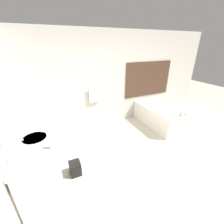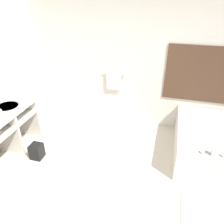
# 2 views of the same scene
# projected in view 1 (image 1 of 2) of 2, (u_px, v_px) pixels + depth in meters

# --- Properties ---
(ground_plane) EXTENTS (16.00, 16.00, 0.00)m
(ground_plane) POSITION_uv_depth(u_px,v_px,m) (146.00, 170.00, 3.03)
(ground_plane) COLOR beige
(ground_plane) RESTS_ON ground
(wall_back_with_blinds) EXTENTS (7.40, 0.13, 2.70)m
(wall_back_with_blinds) POSITION_uv_depth(u_px,v_px,m) (105.00, 81.00, 4.32)
(wall_back_with_blinds) COLOR silver
(wall_back_with_blinds) RESTS_ON ground_plane
(vanity_counter) EXTENTS (0.64, 1.25, 0.90)m
(vanity_counter) POSITION_uv_depth(u_px,v_px,m) (38.00, 156.00, 2.47)
(vanity_counter) COLOR silver
(vanity_counter) RESTS_ON ground_plane
(sink_faucet) EXTENTS (0.09, 0.04, 0.18)m
(sink_faucet) POSITION_uv_depth(u_px,v_px,m) (21.00, 136.00, 2.40)
(sink_faucet) COLOR silver
(sink_faucet) RESTS_ON vanity_counter
(bathtub) EXTENTS (0.99, 1.60, 0.69)m
(bathtub) POSITION_uv_depth(u_px,v_px,m) (161.00, 115.00, 4.66)
(bathtub) COLOR silver
(bathtub) RESTS_ON ground_plane
(water_bottle_1) EXTENTS (0.07, 0.07, 0.21)m
(water_bottle_1) POSITION_uv_depth(u_px,v_px,m) (52.00, 143.00, 2.20)
(water_bottle_1) COLOR silver
(water_bottle_1) RESTS_ON vanity_counter
(waste_bin) EXTENTS (0.21, 0.21, 0.28)m
(waste_bin) POSITION_uv_depth(u_px,v_px,m) (75.00, 168.00, 2.88)
(waste_bin) COLOR black
(waste_bin) RESTS_ON ground_plane
(bath_mat) EXTENTS (0.58, 0.73, 0.02)m
(bath_mat) POSITION_uv_depth(u_px,v_px,m) (196.00, 148.00, 3.65)
(bath_mat) COLOR white
(bath_mat) RESTS_ON ground_plane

